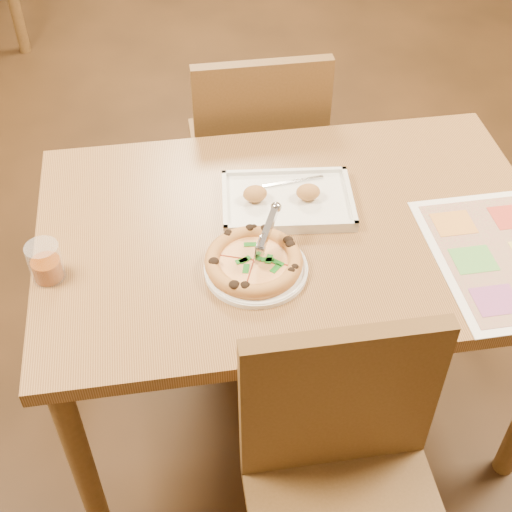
{
  "coord_description": "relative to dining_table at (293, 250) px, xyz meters",
  "views": [
    {
      "loc": [
        -0.3,
        -1.32,
        1.93
      ],
      "look_at": [
        -0.12,
        -0.15,
        0.77
      ],
      "focal_mm": 50.0,
      "sensor_mm": 36.0,
      "label": 1
    }
  ],
  "objects": [
    {
      "name": "dining_table",
      "position": [
        0.0,
        0.0,
        0.0
      ],
      "size": [
        1.3,
        0.85,
        0.72
      ],
      "color": "olive",
      "rests_on": "ground"
    },
    {
      "name": "chair_near",
      "position": [
        0.0,
        -0.6,
        -0.07
      ],
      "size": [
        0.42,
        0.42,
        0.47
      ],
      "color": "brown",
      "rests_on": "ground"
    },
    {
      "name": "chair_far",
      "position": [
        -0.0,
        0.6,
        -0.07
      ],
      "size": [
        0.42,
        0.42,
        0.47
      ],
      "rotation": [
        0.0,
        0.0,
        3.14
      ],
      "color": "brown",
      "rests_on": "ground"
    },
    {
      "name": "plate",
      "position": [
        -0.12,
        -0.15,
        0.09
      ],
      "size": [
        0.32,
        0.32,
        0.01
      ],
      "primitive_type": "cylinder",
      "rotation": [
        0.0,
        0.0,
        -0.38
      ],
      "color": "white",
      "rests_on": "dining_table"
    },
    {
      "name": "pizza",
      "position": [
        -0.12,
        -0.14,
        0.11
      ],
      "size": [
        0.23,
        0.23,
        0.04
      ],
      "rotation": [
        0.0,
        0.0,
        -0.36
      ],
      "color": "#E2954D",
      "rests_on": "plate"
    },
    {
      "name": "pizza_cutter",
      "position": [
        -0.09,
        -0.11,
        0.17
      ],
      "size": [
        0.08,
        0.14,
        0.09
      ],
      "rotation": [
        0.0,
        0.0,
        1.06
      ],
      "color": "silver",
      "rests_on": "pizza"
    },
    {
      "name": "appetizer_tray",
      "position": [
        -0.0,
        0.08,
        0.1
      ],
      "size": [
        0.36,
        0.27,
        0.06
      ],
      "rotation": [
        0.0,
        0.0,
        -0.1
      ],
      "color": "white",
      "rests_on": "dining_table"
    },
    {
      "name": "glass_tumbler",
      "position": [
        -0.61,
        -0.09,
        0.13
      ],
      "size": [
        0.08,
        0.08,
        0.1
      ],
      "rotation": [
        0.0,
        0.0,
        0.11
      ],
      "color": "#803609",
      "rests_on": "dining_table"
    },
    {
      "name": "menu",
      "position": [
        0.48,
        -0.19,
        0.09
      ],
      "size": [
        0.34,
        0.47,
        0.0
      ],
      "primitive_type": "cube",
      "rotation": [
        0.0,
        0.0,
        0.01
      ],
      "color": "white",
      "rests_on": "dining_table"
    }
  ]
}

